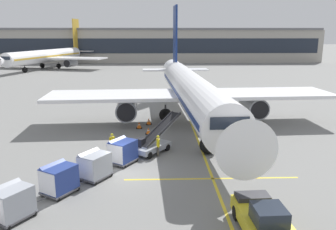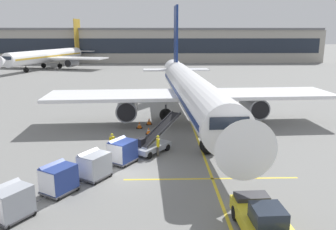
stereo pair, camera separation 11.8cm
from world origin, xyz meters
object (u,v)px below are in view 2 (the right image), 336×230
Objects in this scene: baggage_cart_fourth at (11,201)px; ground_crew_wingwalker at (112,142)px; parked_airplane at (191,91)px; baggage_cart_third at (58,178)px; safety_cone_wingtip at (139,125)px; distant_airplane at (49,56)px; safety_cone_nose_mark at (149,131)px; ground_crew_by_loader at (112,149)px; pushback_tug at (262,219)px; belt_loader at (153,142)px; baggage_cart_lead at (122,151)px; ground_crew_marshaller at (158,144)px; safety_cone_engine_keepout at (149,121)px; ground_crew_by_carts at (118,154)px; baggage_cart_second at (94,165)px.

baggage_cart_fourth reaches higher than ground_crew_wingwalker.
baggage_cart_third is at bearing -119.99° from parked_airplane.
safety_cone_wingtip is 0.02× the size of distant_airplane.
ground_crew_by_loader is at bearing -109.95° from safety_cone_nose_mark.
pushback_tug is 14.87m from ground_crew_wingwalker.
belt_loader is 3.41m from baggage_cart_lead.
baggage_cart_lead is 1.00× the size of baggage_cart_fourth.
pushback_tug reaches higher than safety_cone_wingtip.
ground_crew_marshaller is (-3.62, -10.52, -2.63)m from parked_airplane.
belt_loader is 7.03× the size of safety_cone_wingtip.
baggage_cart_third is 4.03× the size of safety_cone_nose_mark.
ground_crew_by_carts is at bearing -99.21° from safety_cone_engine_keepout.
baggage_cart_second reaches higher than ground_crew_by_loader.
belt_loader reaches higher than baggage_cart_third.
pushback_tug is (7.86, -9.74, -0.17)m from baggage_cart_lead.
ground_crew_wingwalker is (-3.39, -0.29, 0.14)m from belt_loader.
belt_loader is 2.84× the size of ground_crew_by_carts.
baggage_cart_third is 1.56× the size of ground_crew_by_carts.
belt_loader is at bearing -83.97° from safety_cone_nose_mark.
ground_crew_by_loader is 3.66m from ground_crew_marshaller.
safety_cone_nose_mark is at bearing 109.17° from pushback_tug.
safety_cone_wingtip is (-7.08, 19.55, -0.48)m from pushback_tug.
safety_cone_engine_keepout is at bearing 81.24° from baggage_cart_lead.
ground_crew_by_carts is 10.58m from safety_cone_wingtip.
baggage_cart_third is 3.83× the size of safety_cone_engine_keepout.
ground_crew_by_loader and ground_crew_wingwalker have the same top height.
ground_crew_wingwalker is 2.58× the size of safety_cone_nose_mark.
baggage_cart_fourth is at bearing -129.88° from ground_crew_marshaller.
ground_crew_marshaller is 8.61m from safety_cone_wingtip.
safety_cone_engine_keepout is (-0.98, 9.90, -0.65)m from ground_crew_marshaller.
parked_airplane reaches higher than ground_crew_by_carts.
safety_cone_engine_keepout is 0.02× the size of distant_airplane.
baggage_cart_second is 12.86m from safety_cone_wingtip.
baggage_cart_third is 12.26m from pushback_tug.
parked_airplane is at bearing 43.31° from safety_cone_nose_mark.
parked_airplane is 57.55× the size of safety_cone_wingtip.
ground_crew_marshaller is 2.45× the size of safety_cone_engine_keepout.
ground_crew_marshaller is at bearing 15.00° from ground_crew_by_loader.
safety_cone_wingtip is (-1.96, 8.36, -0.66)m from ground_crew_marshaller.
distant_airplane is at bearing 115.64° from safety_cone_engine_keepout.
pushback_tug is 2.57× the size of ground_crew_by_carts.
ground_crew_by_carts is (-0.20, -0.69, -0.00)m from baggage_cart_lead.
ground_crew_by_loader is at bearing 76.02° from baggage_cart_second.
parked_airplane is 23.27× the size of ground_crew_by_loader.
ground_crew_by_carts is 2.45× the size of safety_cone_engine_keepout.
pushback_tug is at bearing -48.30° from ground_crew_by_carts.
parked_airplane reaches higher than safety_cone_engine_keepout.
baggage_cart_second is 5.01m from ground_crew_wingwalker.
safety_cone_nose_mark is 72.81m from distant_airplane.
safety_cone_engine_keepout is (3.38, 14.16, -0.65)m from baggage_cart_second.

